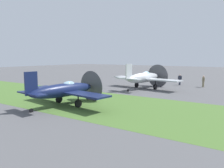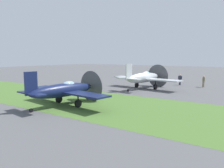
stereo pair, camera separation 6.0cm
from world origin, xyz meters
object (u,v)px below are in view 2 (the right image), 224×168
Objects in this scene: ground_crew_mechanic at (180,79)px; fuel_drum at (78,88)px; airplane_lead at (144,78)px; ground_crew_chief at (204,81)px; airplane_wingman at (65,90)px.

ground_crew_mechanic reaches higher than fuel_drum.
fuel_drum is (-6.12, -7.12, -1.14)m from airplane_lead.
airplane_wingman is at bearing -61.26° from ground_crew_chief.
ground_crew_mechanic is at bearing -138.22° from ground_crew_chief.
airplane_wingman is (-1.44, -14.01, -0.12)m from airplane_lead.
ground_crew_chief is at bearing 46.48° from fuel_drum.
airplane_wingman reaches higher than ground_crew_mechanic.
airplane_wingman reaches higher than fuel_drum.
airplane_lead is at bearing 91.70° from airplane_wingman.
ground_crew_chief is at bearing 171.18° from ground_crew_mechanic.
ground_crew_mechanic is at bearing 75.17° from airplane_lead.
ground_crew_chief is at bearing 75.83° from airplane_wingman.
ground_crew_mechanic is (-3.68, 0.56, 0.00)m from ground_crew_chief.
airplane_lead is at bearing -85.92° from ground_crew_chief.
airplane_lead reaches higher than ground_crew_mechanic.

